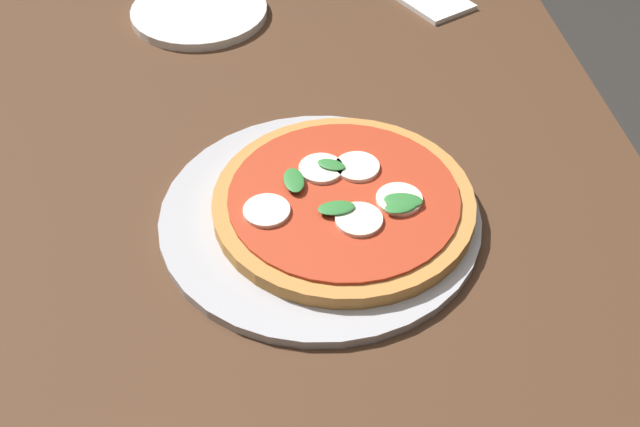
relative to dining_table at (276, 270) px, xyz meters
The scene contains 4 objects.
dining_table is the anchor object (origin of this frame).
serving_tray 0.12m from the dining_table, 76.53° to the left, with size 0.38×0.38×0.01m, color #B2B2B7.
pizza 0.15m from the dining_table, 83.15° to the left, with size 0.31×0.31×0.03m.
plate_white 0.50m from the dining_table, 169.81° to the right, with size 0.22×0.22×0.01m, color white.
Camera 1 is at (0.67, -0.02, 1.35)m, focal length 43.81 mm.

